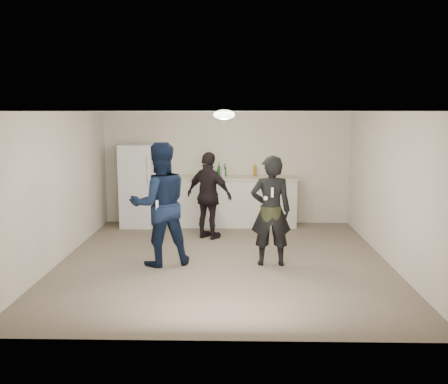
{
  "coord_description": "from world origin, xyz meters",
  "views": [
    {
      "loc": [
        0.19,
        -8.16,
        2.49
      ],
      "look_at": [
        0.0,
        0.2,
        1.15
      ],
      "focal_mm": 40.0,
      "sensor_mm": 36.0,
      "label": 1
    }
  ],
  "objects_px": {
    "fridge": "(138,186)",
    "woman": "(271,211)",
    "counter": "(236,202)",
    "shaker": "(216,173)",
    "man": "(160,204)",
    "spectator": "(209,196)"
  },
  "relations": [
    {
      "from": "fridge",
      "to": "woman",
      "type": "xyz_separation_m",
      "value": [
        2.72,
        -2.79,
        0.01
      ]
    },
    {
      "from": "counter",
      "to": "woman",
      "type": "distance_m",
      "value": 2.94
    },
    {
      "from": "counter",
      "to": "fridge",
      "type": "distance_m",
      "value": 2.2
    },
    {
      "from": "counter",
      "to": "spectator",
      "type": "bearing_deg",
      "value": -115.5
    },
    {
      "from": "man",
      "to": "spectator",
      "type": "relative_size",
      "value": 1.17
    },
    {
      "from": "counter",
      "to": "fridge",
      "type": "bearing_deg",
      "value": -178.15
    },
    {
      "from": "spectator",
      "to": "counter",
      "type": "bearing_deg",
      "value": -85.12
    },
    {
      "from": "counter",
      "to": "man",
      "type": "relative_size",
      "value": 1.29
    },
    {
      "from": "shaker",
      "to": "fridge",
      "type": "bearing_deg",
      "value": -176.25
    },
    {
      "from": "counter",
      "to": "spectator",
      "type": "xyz_separation_m",
      "value": [
        -0.54,
        -1.14,
        0.34
      ]
    },
    {
      "from": "man",
      "to": "fridge",
      "type": "bearing_deg",
      "value": -92.76
    },
    {
      "from": "fridge",
      "to": "counter",
      "type": "bearing_deg",
      "value": 1.85
    },
    {
      "from": "man",
      "to": "counter",
      "type": "bearing_deg",
      "value": -134.29
    },
    {
      "from": "fridge",
      "to": "shaker",
      "type": "bearing_deg",
      "value": 3.75
    },
    {
      "from": "shaker",
      "to": "counter",
      "type": "bearing_deg",
      "value": -5.34
    },
    {
      "from": "shaker",
      "to": "woman",
      "type": "xyz_separation_m",
      "value": [
        1.0,
        -2.9,
        -0.27
      ]
    },
    {
      "from": "counter",
      "to": "man",
      "type": "height_order",
      "value": "man"
    },
    {
      "from": "woman",
      "to": "spectator",
      "type": "relative_size",
      "value": 1.05
    },
    {
      "from": "counter",
      "to": "man",
      "type": "bearing_deg",
      "value": -113.54
    },
    {
      "from": "shaker",
      "to": "man",
      "type": "distance_m",
      "value": 3.04
    },
    {
      "from": "counter",
      "to": "man",
      "type": "distance_m",
      "value": 3.18
    },
    {
      "from": "woman",
      "to": "counter",
      "type": "bearing_deg",
      "value": -80.48
    }
  ]
}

